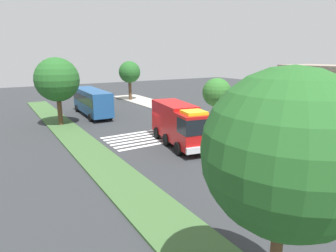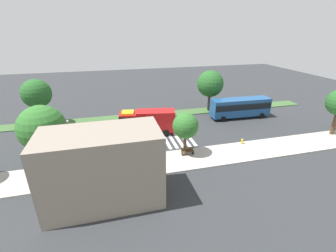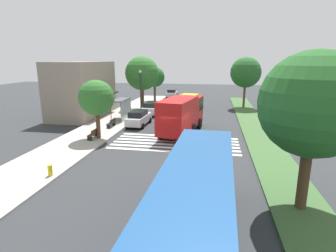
% 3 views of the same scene
% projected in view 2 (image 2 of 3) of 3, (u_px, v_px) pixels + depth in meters
% --- Properties ---
extents(ground_plane, '(120.00, 120.00, 0.00)m').
position_uv_depth(ground_plane, '(167.00, 132.00, 36.52)').
color(ground_plane, '#2D3033').
extents(sidewalk, '(60.00, 4.84, 0.14)m').
position_uv_depth(sidewalk, '(184.00, 159.00, 28.79)').
color(sidewalk, '#ADA89E').
rests_on(sidewalk, ground_plane).
extents(median_strip, '(60.00, 3.00, 0.14)m').
position_uv_depth(median_strip, '(157.00, 115.00, 43.38)').
color(median_strip, '#3D6033').
rests_on(median_strip, ground_plane).
extents(crosswalk, '(4.95, 11.21, 0.01)m').
position_uv_depth(crosswalk, '(170.00, 131.00, 36.63)').
color(crosswalk, silver).
rests_on(crosswalk, ground_plane).
extents(fire_truck, '(8.65, 3.92, 3.66)m').
position_uv_depth(fire_truck, '(146.00, 121.00, 35.13)').
color(fire_truck, '#B71414').
rests_on(fire_truck, ground_plane).
extents(parked_car_west, '(4.63, 2.11, 1.74)m').
position_uv_depth(parked_car_west, '(136.00, 145.00, 30.44)').
color(parked_car_west, silver).
rests_on(parked_car_west, ground_plane).
extents(parked_car_mid, '(4.53, 2.11, 1.72)m').
position_uv_depth(parked_car_mid, '(84.00, 151.00, 28.96)').
color(parked_car_mid, silver).
rests_on(parked_car_mid, ground_plane).
extents(transit_bus, '(10.63, 3.13, 3.50)m').
position_uv_depth(transit_bus, '(240.00, 107.00, 41.47)').
color(transit_bus, navy).
rests_on(transit_bus, ground_plane).
extents(bus_stop_shelter, '(3.50, 1.40, 2.46)m').
position_uv_depth(bus_stop_shelter, '(118.00, 150.00, 27.23)').
color(bus_stop_shelter, '#4C4C51').
rests_on(bus_stop_shelter, sidewalk).
extents(bench_near_shelter, '(1.60, 0.50, 0.90)m').
position_uv_depth(bench_near_shelter, '(153.00, 155.00, 28.64)').
color(bench_near_shelter, black).
rests_on(bench_near_shelter, sidewalk).
extents(bench_west_of_shelter, '(1.60, 0.50, 0.90)m').
position_uv_depth(bench_west_of_shelter, '(187.00, 151.00, 29.68)').
color(bench_west_of_shelter, '#4C3823').
rests_on(bench_west_of_shelter, sidewalk).
extents(street_lamp, '(0.36, 0.36, 5.69)m').
position_uv_depth(street_lamp, '(70.00, 139.00, 26.09)').
color(street_lamp, '#2D2D30').
rests_on(street_lamp, sidewalk).
extents(storefront_building, '(10.29, 5.95, 7.01)m').
position_uv_depth(storefront_building, '(103.00, 168.00, 20.85)').
color(storefront_building, gray).
rests_on(storefront_building, ground_plane).
extents(sidewalk_tree_west, '(3.21, 3.21, 5.39)m').
position_uv_depth(sidewalk_tree_west, '(185.00, 126.00, 28.68)').
color(sidewalk_tree_west, '#513823').
rests_on(sidewalk_tree_west, sidewalk).
extents(sidewalk_tree_east, '(4.88, 4.88, 7.63)m').
position_uv_depth(sidewalk_tree_east, '(42.00, 128.00, 24.48)').
color(sidewalk_tree_east, '#513823').
rests_on(sidewalk_tree_east, sidewalk).
extents(median_tree_far_west, '(4.91, 4.91, 7.61)m').
position_uv_depth(median_tree_far_west, '(210.00, 84.00, 43.74)').
color(median_tree_far_west, '#513823').
rests_on(median_tree_far_west, median_strip).
extents(median_tree_west, '(4.54, 4.54, 7.54)m').
position_uv_depth(median_tree_west, '(36.00, 94.00, 36.87)').
color(median_tree_west, '#513823').
rests_on(median_tree_west, median_strip).
extents(fire_hydrant, '(0.28, 0.28, 0.70)m').
position_uv_depth(fire_hydrant, '(242.00, 141.00, 32.41)').
color(fire_hydrant, gold).
rests_on(fire_hydrant, sidewalk).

